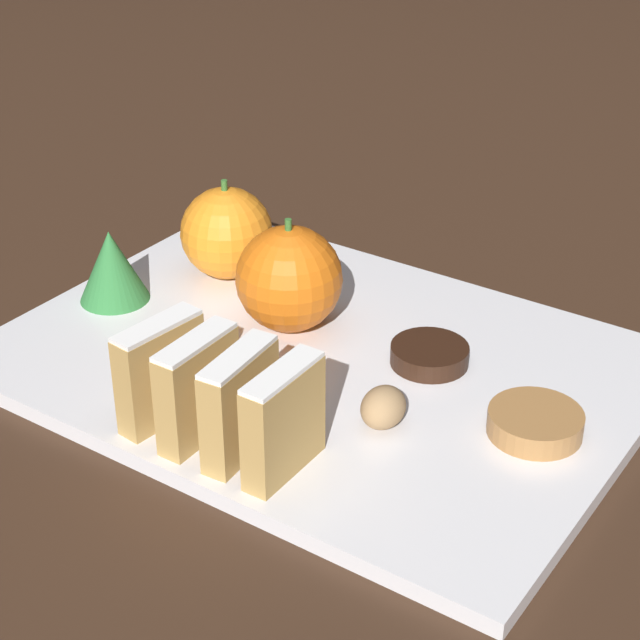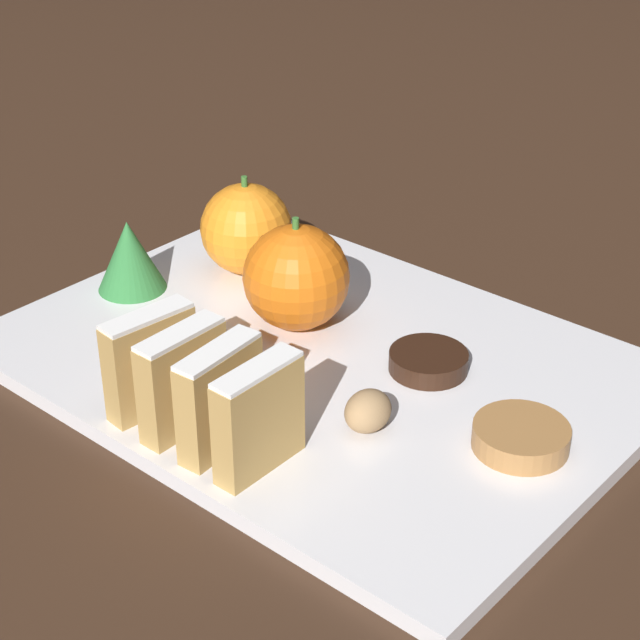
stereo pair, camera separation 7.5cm
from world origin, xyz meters
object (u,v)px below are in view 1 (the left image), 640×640
(orange_near, at_px, (227,233))
(orange_far, at_px, (289,279))
(walnut, at_px, (383,407))
(chocolate_cookie, at_px, (430,355))

(orange_near, distance_m, orange_far, 0.10)
(orange_far, bearing_deg, walnut, -119.63)
(orange_far, xyz_separation_m, walnut, (-0.07, -0.12, -0.03))
(orange_near, relative_size, chocolate_cookie, 1.49)
(walnut, height_order, chocolate_cookie, walnut)
(orange_far, distance_m, chocolate_cookie, 0.12)
(orange_far, bearing_deg, chocolate_cookie, -83.80)
(orange_far, relative_size, walnut, 2.58)
(orange_near, distance_m, walnut, 0.24)
(orange_near, height_order, orange_far, orange_far)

